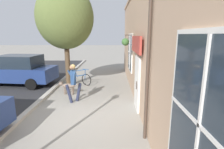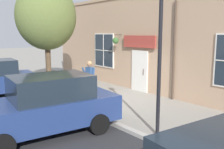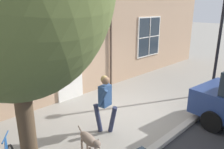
% 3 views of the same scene
% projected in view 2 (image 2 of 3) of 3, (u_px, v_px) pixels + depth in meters
% --- Properties ---
extents(ground_plane, '(90.00, 90.00, 0.00)m').
position_uv_depth(ground_plane, '(116.00, 101.00, 11.09)').
color(ground_plane, gray).
extents(storefront_facade, '(0.95, 18.00, 4.99)m').
position_uv_depth(storefront_facade, '(153.00, 43.00, 12.15)').
color(storefront_facade, tan).
rests_on(storefront_facade, ground_plane).
extents(pedestrian_walking, '(0.67, 0.55, 1.69)m').
position_uv_depth(pedestrian_walking, '(90.00, 75.00, 11.65)').
color(pedestrian_walking, '#282D47').
rests_on(pedestrian_walking, ground_plane).
extents(dog_on_leash, '(1.07, 0.36, 0.65)m').
position_uv_depth(dog_on_leash, '(69.00, 86.00, 12.18)').
color(dog_on_leash, '#7F6B5B').
rests_on(dog_on_leash, ground_plane).
extents(street_tree_by_curb, '(3.08, 2.77, 5.50)m').
position_uv_depth(street_tree_by_curb, '(46.00, 18.00, 12.60)').
color(street_tree_by_curb, brown).
rests_on(street_tree_by_curb, ground_plane).
extents(leaning_bicycle, '(1.59, 0.79, 1.01)m').
position_uv_depth(leaning_bicycle, '(57.00, 81.00, 13.68)').
color(leaning_bicycle, black).
rests_on(leaning_bicycle, ground_plane).
extents(parked_car_mid_block, '(4.45, 2.26, 1.75)m').
position_uv_depth(parked_car_mid_block, '(46.00, 105.00, 7.27)').
color(parked_car_mid_block, navy).
rests_on(parked_car_mid_block, ground_plane).
extents(street_lamp, '(0.32, 0.32, 4.20)m').
position_uv_depth(street_lamp, '(160.00, 39.00, 6.89)').
color(street_lamp, black).
rests_on(street_lamp, ground_plane).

